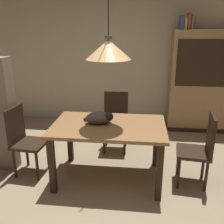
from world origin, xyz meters
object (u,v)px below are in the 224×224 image
chair_left_side (24,138)px  person_standing (0,108)px  hutch_bookcase (200,84)px  book_red_tall (189,21)px  pendant_lamp (108,49)px  dining_table (109,132)px  chair_far_back (116,119)px  book_blue_wide (181,22)px  book_green_slim (192,22)px  book_yellow_short (185,24)px  chair_right_side (200,147)px  cat_sleeping (100,118)px

chair_left_side → person_standing: (-0.34, 0.10, 0.37)m
hutch_bookcase → book_red_tall: size_ratio=6.61×
pendant_lamp → hutch_bookcase: 2.53m
dining_table → chair_far_back: bearing=90.1°
book_blue_wide → book_green_slim: book_green_slim is taller
book_yellow_short → chair_far_back: bearing=-137.1°
dining_table → book_yellow_short: size_ratio=7.00×
book_yellow_short → pendant_lamp: bearing=-120.2°
book_yellow_short → book_red_tall: size_ratio=0.71×
pendant_lamp → chair_right_side: bearing=-0.4°
pendant_lamp → book_blue_wide: (1.05, 1.91, 0.31)m
dining_table → pendant_lamp: size_ratio=1.08×
person_standing → chair_right_side: bearing=-2.6°
chair_far_back → hutch_bookcase: (1.47, 1.03, 0.38)m
book_blue_wide → book_green_slim: bearing=0.0°
cat_sleeping → person_standing: bearing=176.8°
person_standing → cat_sleeping: bearing=-3.2°
cat_sleeping → pendant_lamp: 0.84m
hutch_bookcase → book_blue_wide: size_ratio=7.71×
book_red_tall → chair_left_side: bearing=-140.3°
cat_sleeping → book_red_tall: size_ratio=1.42×
hutch_bookcase → book_blue_wide: book_blue_wide is taller
chair_right_side → cat_sleeping: chair_right_side is taller
pendant_lamp → person_standing: (-1.46, 0.11, -0.78)m
hutch_bookcase → dining_table: bearing=-127.6°
chair_far_back → book_blue_wide: book_blue_wide is taller
person_standing → chair_left_side: bearing=-16.7°
chair_right_side → book_red_tall: (0.04, 1.92, 1.48)m
cat_sleeping → book_green_slim: book_green_slim is taller
cat_sleeping → book_red_tall: 2.55m
book_blue_wide → book_yellow_short: book_blue_wide is taller
book_blue_wide → cat_sleeping: bearing=-121.7°
hutch_bookcase → book_red_tall: (-0.30, 0.00, 1.10)m
hutch_bookcase → book_green_slim: bearing=179.7°
cat_sleeping → hutch_bookcase: 2.46m
chair_left_side → pendant_lamp: (1.13, -0.01, 1.15)m
hutch_bookcase → chair_left_side: bearing=-143.8°
pendant_lamp → person_standing: 1.66m
cat_sleeping → hutch_bookcase: hutch_bookcase is taller
chair_right_side → book_green_slim: book_green_slim is taller
book_blue_wide → book_yellow_short: bearing=0.0°
pendant_lamp → book_red_tall: pendant_lamp is taller
dining_table → pendant_lamp: pendant_lamp is taller
chair_right_side → book_yellow_short: bearing=90.5°
hutch_bookcase → person_standing: size_ratio=1.06×
dining_table → cat_sleeping: (-0.11, 0.03, 0.18)m
book_blue_wide → person_standing: size_ratio=0.14×
hutch_bookcase → person_standing: (-2.93, -1.80, -0.01)m
dining_table → pendant_lamp: 1.01m
chair_far_back → person_standing: person_standing is taller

